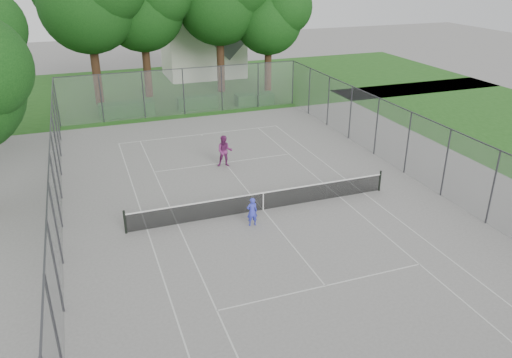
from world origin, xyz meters
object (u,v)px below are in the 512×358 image
object	(u,v)px
house	(203,38)
girl_player	(252,212)
woman_player	(225,151)
tennis_net	(263,200)

from	to	relation	value
house	girl_player	size ratio (longest dim) A/B	6.89
house	girl_player	distance (m)	31.91
house	woman_player	size ratio (longest dim) A/B	5.09
tennis_net	woman_player	size ratio (longest dim) A/B	7.00
tennis_net	girl_player	xyz separation A→B (m)	(-0.99, -1.20, 0.17)
girl_player	tennis_net	bearing A→B (deg)	-128.28
girl_player	house	bearing A→B (deg)	-99.56
girl_player	woman_player	world-z (taller)	woman_player
tennis_net	house	size ratio (longest dim) A/B	1.37
tennis_net	girl_player	size ratio (longest dim) A/B	9.48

